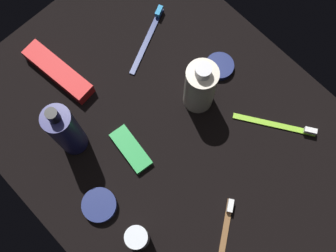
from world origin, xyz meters
TOP-DOWN VIEW (x-y plane):
  - ground_plane at (0.00, 0.00)cm, footprint 84.00×64.00cm
  - lotion_bottle at (-11.86, -16.18)cm, footprint 5.64×5.64cm
  - bodywash_bottle at (-0.54, 9.62)cm, footprint 6.50×6.50cm
  - deodorant_stick at (12.35, -19.86)cm, footprint 4.32×4.32cm
  - toothbrush_brown at (24.02, -7.54)cm, footprint 11.06×15.59cm
  - toothbrush_navy at (-19.23, 12.31)cm, footprint 8.58×16.87cm
  - toothbrush_lime at (16.00, 17.93)cm, footprint 15.77×10.78cm
  - toothpaste_box_red at (-26.16, -8.52)cm, footprint 17.98×6.31cm
  - snack_bar_green at (-2.22, -8.75)cm, footprint 10.81×5.24cm
  - cream_tin_left at (-2.59, 18.50)cm, footprint 6.43×6.43cm
  - cream_tin_right at (2.03, -21.19)cm, footprint 7.04×7.04cm

SIDE VIEW (x-z plane):
  - ground_plane at x=0.00cm, z-range -1.20..0.00cm
  - toothbrush_brown at x=24.02cm, z-range -0.44..1.66cm
  - toothbrush_navy at x=-19.23cm, z-range -0.44..1.66cm
  - toothbrush_lime at x=16.00cm, z-range -0.44..1.66cm
  - snack_bar_green at x=-2.22cm, z-range 0.00..1.50cm
  - cream_tin_left at x=-2.59cm, z-range 0.00..1.52cm
  - cream_tin_right at x=2.03cm, z-range 0.00..2.00cm
  - toothpaste_box_red at x=-26.16cm, z-range 0.00..3.20cm
  - deodorant_stick at x=12.35cm, z-range 0.00..8.97cm
  - bodywash_bottle at x=-0.54cm, z-range -0.80..15.42cm
  - lotion_bottle at x=-11.86cm, z-range -1.16..18.30cm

